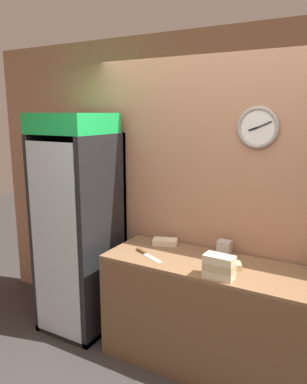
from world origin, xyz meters
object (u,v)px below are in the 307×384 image
(sandwich_stack_middle, at_px, (219,267))
(chefs_knife, at_px, (145,253))
(sandwich_flat_left, at_px, (226,266))
(sandwich_stack_bottom, at_px, (219,274))
(napkin_dispenser, at_px, (224,248))
(sandwich_flat_right, at_px, (165,242))
(beverage_cooler, at_px, (82,215))
(sandwich_stack_top, at_px, (219,259))

(sandwich_stack_middle, distance_m, chefs_knife, 0.70)
(sandwich_stack_middle, height_order, sandwich_flat_left, sandwich_stack_middle)
(sandwich_stack_bottom, distance_m, chefs_knife, 0.70)
(sandwich_stack_bottom, relative_size, napkin_dispenser, 1.80)
(chefs_knife, bearing_deg, napkin_dispenser, 29.20)
(sandwich_stack_middle, xyz_separation_m, napkin_dispenser, (-0.11, 0.45, -0.02))
(sandwich_flat_right, bearing_deg, beverage_cooler, -167.93)
(napkin_dispenser, bearing_deg, sandwich_stack_middle, -75.66)
(sandwich_stack_bottom, distance_m, napkin_dispenser, 0.46)
(sandwich_stack_top, distance_m, sandwich_flat_left, 0.22)
(sandwich_stack_top, relative_size, sandwich_flat_right, 0.92)
(beverage_cooler, relative_size, sandwich_stack_middle, 9.41)
(sandwich_stack_bottom, height_order, sandwich_flat_right, sandwich_stack_bottom)
(sandwich_flat_right, bearing_deg, sandwich_stack_middle, -32.61)
(sandwich_stack_bottom, relative_size, sandwich_stack_top, 0.99)
(beverage_cooler, relative_size, sandwich_flat_left, 8.51)
(napkin_dispenser, bearing_deg, sandwich_flat_right, -176.62)
(sandwich_flat_right, bearing_deg, chefs_knife, -96.94)
(beverage_cooler, relative_size, chefs_knife, 6.50)
(sandwich_stack_bottom, xyz_separation_m, sandwich_flat_right, (-0.65, 0.42, -0.00))
(sandwich_stack_top, distance_m, sandwich_flat_right, 0.78)
(beverage_cooler, distance_m, chefs_knife, 0.80)
(beverage_cooler, height_order, chefs_knife, beverage_cooler)
(sandwich_flat_left, relative_size, napkin_dispenser, 2.00)
(sandwich_stack_bottom, bearing_deg, beverage_cooler, 170.45)
(chefs_knife, relative_size, napkin_dispenser, 2.62)
(chefs_knife, height_order, napkin_dispenser, napkin_dispenser)
(sandwich_stack_bottom, distance_m, sandwich_stack_middle, 0.06)
(beverage_cooler, bearing_deg, sandwich_stack_middle, -9.55)
(sandwich_stack_top, distance_m, napkin_dispenser, 0.47)
(sandwich_stack_bottom, height_order, sandwich_stack_top, sandwich_stack_top)
(beverage_cooler, distance_m, sandwich_stack_top, 1.47)
(sandwich_flat_right, xyz_separation_m, napkin_dispenser, (0.53, 0.03, 0.03))
(sandwich_stack_top, relative_size, napkin_dispenser, 1.83)
(sandwich_stack_bottom, bearing_deg, sandwich_stack_middle, 0.00)
(beverage_cooler, distance_m, sandwich_stack_bottom, 1.48)
(sandwich_stack_middle, bearing_deg, sandwich_stack_top, 0.00)
(sandwich_stack_bottom, relative_size, sandwich_stack_middle, 1.00)
(sandwich_flat_left, bearing_deg, napkin_dispenser, 112.40)
(sandwich_stack_middle, distance_m, sandwich_stack_top, 0.06)
(sandwich_stack_middle, bearing_deg, sandwich_stack_bottom, 0.00)
(beverage_cooler, xyz_separation_m, sandwich_stack_top, (1.45, -0.24, -0.06))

